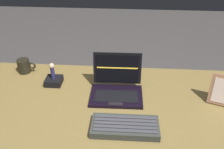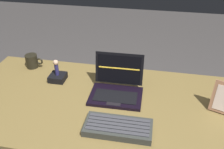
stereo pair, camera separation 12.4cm
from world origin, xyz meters
The scene contains 6 objects.
desk centered at (0.00, 0.00, 0.65)m, with size 1.49×0.73×0.75m.
laptop_front centered at (0.06, 0.08, 0.79)m, with size 0.27×0.22×0.20m.
external_keyboard centered at (0.11, -0.18, 0.77)m, with size 0.30×0.14×0.04m.
figurine_stand centered at (-0.30, 0.15, 0.77)m, with size 0.09×0.09×0.04m, color black.
figurine centered at (-0.30, 0.15, 0.84)m, with size 0.03×0.03×0.09m.
coffee_mug centered at (-0.51, 0.26, 0.79)m, with size 0.11×0.07×0.08m.
Camera 1 is at (0.11, -0.99, 1.53)m, focal length 39.88 mm.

